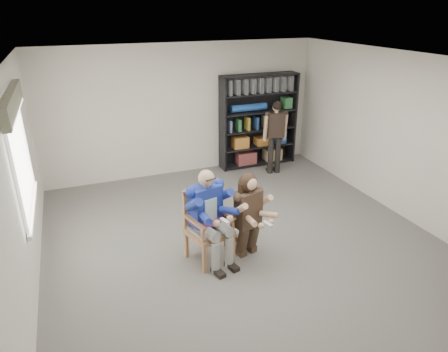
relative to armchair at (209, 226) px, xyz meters
name	(u,v)px	position (x,y,z in m)	size (l,w,h in m)	color
room_shell	(253,167)	(0.65, -0.05, 0.85)	(6.00, 7.00, 2.80)	white
floor	(250,251)	(0.65, -0.05, -0.55)	(6.00, 7.00, 0.01)	#65615D
window_left	(23,155)	(-2.30, 0.95, 1.08)	(0.16, 2.00, 1.75)	white
armchair	(209,226)	(0.00, 0.00, 0.00)	(0.63, 0.61, 1.09)	#97673E
seated_man	(209,217)	(0.00, 0.00, 0.16)	(0.61, 0.85, 1.42)	navy
kneeling_woman	(249,217)	(0.58, -0.12, 0.10)	(0.55, 0.87, 1.30)	#3B2A20
bookshelf	(258,121)	(2.35, 3.23, 0.50)	(1.80, 0.38, 2.10)	black
standing_man	(275,138)	(2.46, 2.61, 0.26)	(0.50, 0.28, 1.62)	black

